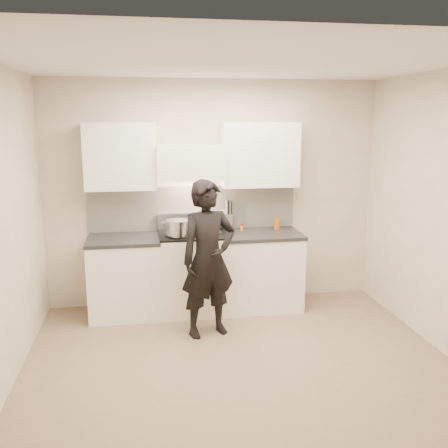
% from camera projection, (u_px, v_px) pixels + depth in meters
% --- Properties ---
extents(ground_plane, '(4.00, 4.00, 0.00)m').
position_uv_depth(ground_plane, '(240.00, 365.00, 4.64)').
color(ground_plane, '#866C55').
extents(room_shell, '(4.04, 3.54, 2.70)m').
position_uv_depth(room_shell, '(228.00, 189.00, 4.65)').
color(room_shell, beige).
rests_on(room_shell, ground).
extents(stove, '(0.76, 0.65, 0.96)m').
position_uv_depth(stove, '(192.00, 272.00, 5.86)').
color(stove, white).
rests_on(stove, ground).
extents(counter_right, '(0.92, 0.67, 0.92)m').
position_uv_depth(counter_right, '(261.00, 270.00, 6.00)').
color(counter_right, white).
rests_on(counter_right, ground).
extents(counter_left, '(0.82, 0.67, 0.92)m').
position_uv_depth(counter_left, '(125.00, 276.00, 5.75)').
color(counter_left, white).
rests_on(counter_left, ground).
extents(wok, '(0.42, 0.50, 0.33)m').
position_uv_depth(wok, '(208.00, 220.00, 5.88)').
color(wok, silver).
rests_on(wok, stove).
extents(stock_pot, '(0.37, 0.29, 0.17)m').
position_uv_depth(stock_pot, '(178.00, 228.00, 5.58)').
color(stock_pot, silver).
rests_on(stock_pot, stove).
extents(utensil_crock, '(0.13, 0.13, 0.36)m').
position_uv_depth(utensil_crock, '(229.00, 220.00, 6.06)').
color(utensil_crock, '#AAABBA').
rests_on(utensil_crock, counter_right).
extents(spice_jar, '(0.04, 0.04, 0.08)m').
position_uv_depth(spice_jar, '(242.00, 227.00, 6.01)').
color(spice_jar, orange).
rests_on(spice_jar, counter_right).
extents(oil_glass, '(0.08, 0.08, 0.14)m').
position_uv_depth(oil_glass, '(277.00, 223.00, 6.08)').
color(oil_glass, '#A35410').
rests_on(oil_glass, counter_right).
extents(person, '(0.69, 0.55, 1.65)m').
position_uv_depth(person, '(208.00, 259.00, 5.15)').
color(person, black).
rests_on(person, ground).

